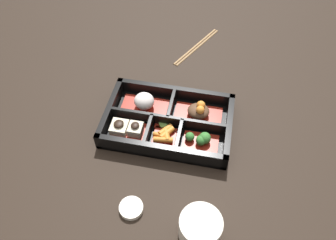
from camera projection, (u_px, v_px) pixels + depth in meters
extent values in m
plane|color=black|center=(168.00, 126.00, 0.85)|extent=(3.00, 3.00, 0.00)
cube|color=black|center=(168.00, 125.00, 0.84)|extent=(0.32, 0.21, 0.01)
cube|color=black|center=(160.00, 152.00, 0.77)|extent=(0.32, 0.01, 0.05)
cube|color=black|center=(175.00, 94.00, 0.89)|extent=(0.32, 0.01, 0.05)
cube|color=black|center=(111.00, 111.00, 0.85)|extent=(0.01, 0.21, 0.05)
cube|color=black|center=(228.00, 130.00, 0.81)|extent=(0.01, 0.21, 0.05)
cube|color=black|center=(168.00, 122.00, 0.83)|extent=(0.29, 0.01, 0.05)
cube|color=black|center=(148.00, 133.00, 0.80)|extent=(0.01, 0.08, 0.05)
cube|color=black|center=(179.00, 138.00, 0.80)|extent=(0.01, 0.08, 0.05)
cube|color=black|center=(171.00, 108.00, 0.85)|extent=(0.01, 0.09, 0.05)
cube|color=maroon|center=(145.00, 107.00, 0.87)|extent=(0.12, 0.07, 0.01)
ellipsoid|color=silver|center=(144.00, 101.00, 0.85)|extent=(0.05, 0.05, 0.04)
cube|color=maroon|center=(198.00, 115.00, 0.85)|extent=(0.12, 0.07, 0.01)
ellipsoid|color=brown|center=(198.00, 111.00, 0.84)|extent=(0.06, 0.05, 0.03)
sphere|color=orange|center=(200.00, 110.00, 0.82)|extent=(0.02, 0.02, 0.02)
sphere|color=orange|center=(201.00, 105.00, 0.83)|extent=(0.02, 0.02, 0.02)
cube|color=maroon|center=(129.00, 132.00, 0.82)|extent=(0.08, 0.06, 0.01)
cube|color=beige|center=(119.00, 127.00, 0.81)|extent=(0.04, 0.04, 0.02)
ellipsoid|color=black|center=(119.00, 124.00, 0.80)|extent=(0.02, 0.03, 0.01)
cube|color=beige|center=(135.00, 129.00, 0.81)|extent=(0.03, 0.04, 0.02)
ellipsoid|color=black|center=(135.00, 125.00, 0.79)|extent=(0.02, 0.02, 0.01)
cube|color=maroon|center=(164.00, 137.00, 0.81)|extent=(0.06, 0.06, 0.01)
cylinder|color=orange|center=(167.00, 133.00, 0.80)|extent=(0.04, 0.04, 0.02)
cylinder|color=orange|center=(161.00, 135.00, 0.80)|extent=(0.04, 0.01, 0.01)
cylinder|color=orange|center=(163.00, 140.00, 0.79)|extent=(0.05, 0.02, 0.01)
cylinder|color=orange|center=(164.00, 130.00, 0.81)|extent=(0.04, 0.04, 0.02)
cylinder|color=orange|center=(167.00, 135.00, 0.80)|extent=(0.03, 0.04, 0.02)
cube|color=maroon|center=(200.00, 143.00, 0.80)|extent=(0.09, 0.06, 0.01)
sphere|color=#387A33|center=(190.00, 137.00, 0.79)|extent=(0.02, 0.02, 0.02)
sphere|color=#387A33|center=(201.00, 139.00, 0.79)|extent=(0.02, 0.02, 0.02)
sphere|color=#387A33|center=(201.00, 142.00, 0.79)|extent=(0.02, 0.02, 0.02)
sphere|color=#387A33|center=(205.00, 138.00, 0.79)|extent=(0.03, 0.03, 0.03)
sphere|color=#387A33|center=(201.00, 140.00, 0.78)|extent=(0.03, 0.03, 0.03)
cube|color=maroon|center=(164.00, 124.00, 0.83)|extent=(0.04, 0.03, 0.01)
cylinder|color=#75A84C|center=(163.00, 123.00, 0.83)|extent=(0.02, 0.02, 0.01)
cylinder|color=#75A84C|center=(164.00, 123.00, 0.83)|extent=(0.02, 0.02, 0.00)
cylinder|color=#75A84C|center=(164.00, 121.00, 0.83)|extent=(0.02, 0.02, 0.01)
cylinder|color=#75A84C|center=(163.00, 125.00, 0.83)|extent=(0.02, 0.02, 0.01)
cylinder|color=beige|center=(200.00, 228.00, 0.65)|extent=(0.09, 0.09, 0.06)
cylinder|color=#597A38|center=(201.00, 223.00, 0.63)|extent=(0.07, 0.07, 0.01)
cylinder|color=#A87F51|center=(196.00, 46.00, 1.05)|extent=(0.11, 0.20, 0.01)
cylinder|color=#A87F51|center=(198.00, 47.00, 1.04)|extent=(0.11, 0.20, 0.01)
cylinder|color=beige|center=(131.00, 208.00, 0.70)|extent=(0.05, 0.05, 0.01)
cylinder|color=black|center=(131.00, 207.00, 0.70)|extent=(0.04, 0.04, 0.00)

